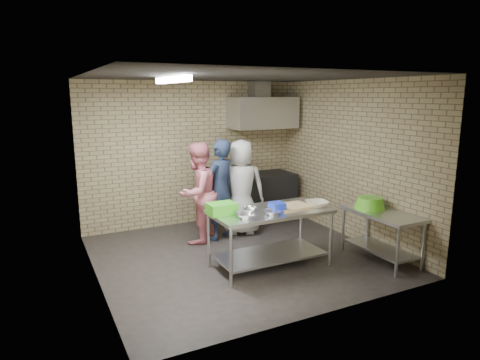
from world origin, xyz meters
name	(u,v)px	position (x,y,z in m)	size (l,w,h in m)	color
floor	(240,256)	(0.00, 0.00, 0.00)	(4.20, 4.20, 0.00)	black
ceiling	(240,76)	(0.00, 0.00, 2.70)	(4.20, 4.20, 0.00)	black
back_wall	(193,153)	(0.00, 2.00, 1.35)	(4.20, 0.06, 2.70)	#96885D
front_wall	(324,199)	(0.00, -2.00, 1.35)	(4.20, 0.06, 2.70)	#96885D
left_wall	(92,183)	(-2.10, 0.00, 1.35)	(0.06, 4.00, 2.70)	#96885D
right_wall	(350,160)	(2.10, 0.00, 1.35)	(0.06, 4.00, 2.70)	#96885D
prep_table	(270,238)	(0.20, -0.55, 0.42)	(1.69, 0.85, 0.85)	silver
side_counter	(381,236)	(1.80, -1.10, 0.38)	(0.60, 1.20, 0.75)	silver
stove	(263,196)	(1.35, 1.65, 0.45)	(1.20, 0.70, 0.90)	black
range_hood	(263,113)	(1.35, 1.70, 2.10)	(1.30, 0.60, 0.60)	silver
hood_duct	(259,89)	(1.35, 1.85, 2.55)	(0.35, 0.30, 0.30)	#A5A8AD
wall_shelf	(271,121)	(1.65, 1.89, 1.92)	(0.80, 0.20, 0.04)	#3F2B19
fluorescent_fixture	(172,80)	(-1.00, 0.00, 2.64)	(0.10, 1.25, 0.08)	white
green_crate	(222,208)	(-0.50, -0.43, 0.92)	(0.38, 0.28, 0.15)	green
blue_tub	(277,207)	(0.25, -0.65, 0.91)	(0.19, 0.19, 0.12)	#1A33C8
cutting_board	(292,206)	(0.55, -0.57, 0.86)	(0.52, 0.40, 0.03)	#D4BE7A
mixing_bowl_a	(245,216)	(-0.30, -0.75, 0.88)	(0.26, 0.26, 0.06)	silver
mixing_bowl_b	(250,209)	(-0.10, -0.50, 0.88)	(0.20, 0.20, 0.06)	silver
mixing_bowl_c	(272,212)	(0.10, -0.77, 0.88)	(0.24, 0.24, 0.06)	silver
ceramic_bowl	(317,204)	(0.90, -0.70, 0.89)	(0.33, 0.33, 0.08)	beige
green_basin	(370,203)	(1.78, -0.85, 0.83)	(0.46, 0.46, 0.17)	#59C626
bottle_red	(260,116)	(1.40, 1.89, 2.03)	(0.07, 0.07, 0.18)	#B22619
man_navy	(220,190)	(0.06, 0.87, 0.86)	(0.63, 0.41, 1.72)	#131C31
woman_pink	(198,193)	(-0.34, 0.89, 0.84)	(0.82, 0.64, 1.68)	#CF6D7A
woman_white	(241,187)	(0.51, 0.96, 0.84)	(0.82, 0.54, 1.69)	silver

